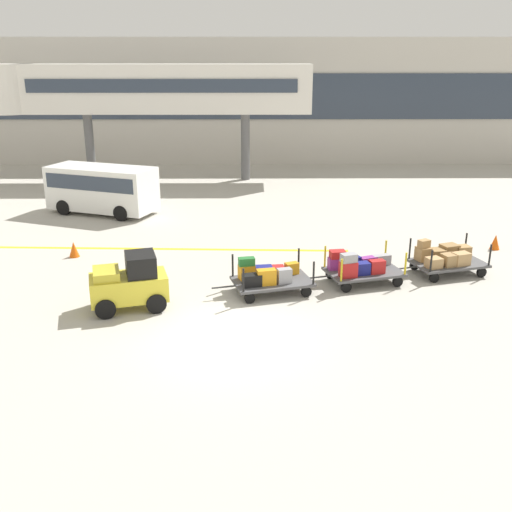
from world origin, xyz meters
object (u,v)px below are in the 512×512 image
at_px(baggage_cart_middle, 360,267).
at_px(safety_cone_far, 74,249).
at_px(shuttle_van, 102,186).
at_px(baggage_tug, 130,283).
at_px(safety_cone_near, 495,242).
at_px(baggage_cart_lead, 268,277).
at_px(baggage_cart_tail, 446,258).

relative_size(baggage_cart_middle, safety_cone_far, 5.61).
distance_m(shuttle_van, safety_cone_far, 6.20).
xyz_separation_m(baggage_tug, safety_cone_near, (12.35, 5.22, -0.48)).
bearing_deg(baggage_cart_lead, baggage_cart_middle, 14.97).
bearing_deg(safety_cone_far, shuttle_van, 93.90).
bearing_deg(baggage_cart_middle, baggage_cart_tail, 16.29).
xyz_separation_m(baggage_tug, shuttle_van, (-3.31, 10.59, 0.48)).
height_order(baggage_tug, baggage_cart_tail, baggage_tug).
bearing_deg(shuttle_van, safety_cone_near, -18.93).
xyz_separation_m(baggage_cart_middle, safety_cone_near, (5.60, 3.34, -0.25)).
height_order(baggage_cart_lead, baggage_cart_tail, baggage_cart_tail).
xyz_separation_m(shuttle_van, safety_cone_near, (15.66, -5.37, -0.96)).
bearing_deg(baggage_tug, safety_cone_near, 22.91).
distance_m(baggage_cart_middle, shuttle_van, 13.33).
xyz_separation_m(baggage_cart_tail, shuttle_van, (-13.03, 7.85, 0.71)).
distance_m(baggage_tug, shuttle_van, 11.10).
distance_m(baggage_cart_tail, safety_cone_near, 3.62).
xyz_separation_m(baggage_cart_middle, safety_cone_far, (-9.65, 2.60, -0.25)).
relative_size(baggage_cart_middle, shuttle_van, 0.60).
xyz_separation_m(baggage_cart_tail, safety_cone_near, (2.63, 2.48, -0.25)).
relative_size(baggage_tug, baggage_cart_lead, 0.75).
distance_m(shuttle_van, safety_cone_near, 16.58).
relative_size(baggage_cart_tail, safety_cone_near, 5.61).
relative_size(baggage_cart_lead, baggage_cart_tail, 1.00).
relative_size(shuttle_van, safety_cone_near, 9.38).
distance_m(baggage_cart_middle, baggage_cart_tail, 3.09).
relative_size(safety_cone_near, safety_cone_far, 1.00).
xyz_separation_m(baggage_tug, baggage_cart_tail, (9.72, 2.74, -0.23)).
distance_m(safety_cone_near, safety_cone_far, 15.26).
height_order(baggage_cart_middle, baggage_cart_tail, baggage_cart_middle).
height_order(shuttle_van, safety_cone_far, shuttle_van).
bearing_deg(baggage_cart_tail, safety_cone_far, 172.19).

